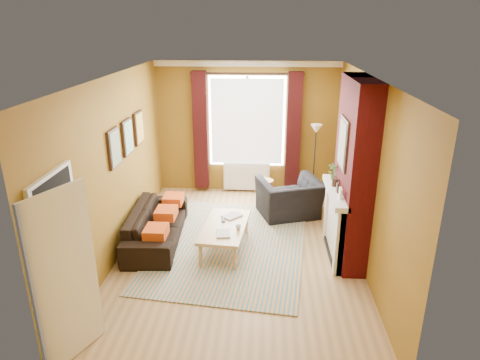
# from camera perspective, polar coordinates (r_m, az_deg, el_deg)

# --- Properties ---
(ground) EXTENTS (5.50, 5.50, 0.00)m
(ground) POSITION_cam_1_polar(r_m,az_deg,el_deg) (7.09, -0.12, -9.46)
(ground) COLOR olive
(ground) RESTS_ON ground
(room_walls) EXTENTS (3.82, 5.54, 2.83)m
(room_walls) POSITION_cam_1_polar(r_m,az_deg,el_deg) (6.77, 5.32, 1.79)
(room_walls) COLOR brown
(room_walls) RESTS_ON ground
(striped_rug) EXTENTS (2.80, 3.61, 0.02)m
(striped_rug) POSITION_cam_1_polar(r_m,az_deg,el_deg) (7.25, -1.30, -8.65)
(striped_rug) COLOR teal
(striped_rug) RESTS_ON ground
(sofa) EXTENTS (0.89, 2.06, 0.59)m
(sofa) POSITION_cam_1_polar(r_m,az_deg,el_deg) (7.42, -11.06, -5.87)
(sofa) COLOR black
(sofa) RESTS_ON ground
(armchair) EXTENTS (1.37, 1.28, 0.73)m
(armchair) POSITION_cam_1_polar(r_m,az_deg,el_deg) (8.22, 6.61, -2.41)
(armchair) COLOR black
(armchair) RESTS_ON ground
(coffee_table) EXTENTS (0.79, 1.38, 0.44)m
(coffee_table) POSITION_cam_1_polar(r_m,az_deg,el_deg) (6.96, -2.01, -6.39)
(coffee_table) COLOR tan
(coffee_table) RESTS_ON ground
(wicker_stool) EXTENTS (0.38, 0.38, 0.44)m
(wicker_stool) POSITION_cam_1_polar(r_m,az_deg,el_deg) (8.97, 3.34, -1.32)
(wicker_stool) COLOR olive
(wicker_stool) RESTS_ON ground
(floor_lamp) EXTENTS (0.27, 0.27, 1.59)m
(floor_lamp) POSITION_cam_1_polar(r_m,az_deg,el_deg) (8.85, 10.05, 5.18)
(floor_lamp) COLOR black
(floor_lamp) RESTS_ON ground
(book_a) EXTENTS (0.24, 0.31, 0.03)m
(book_a) POSITION_cam_1_polar(r_m,az_deg,el_deg) (6.66, -3.16, -7.17)
(book_a) COLOR #999999
(book_a) RESTS_ON coffee_table
(book_b) EXTENTS (0.38, 0.39, 0.02)m
(book_b) POSITION_cam_1_polar(r_m,az_deg,el_deg) (7.31, -1.69, -4.50)
(book_b) COLOR #999999
(book_b) RESTS_ON coffee_table
(mug) EXTENTS (0.11, 0.11, 0.08)m
(mug) POSITION_cam_1_polar(r_m,az_deg,el_deg) (6.77, -0.22, -6.37)
(mug) COLOR #999999
(mug) RESTS_ON coffee_table
(tv_remote) EXTENTS (0.08, 0.18, 0.02)m
(tv_remote) POSITION_cam_1_polar(r_m,az_deg,el_deg) (7.10, -2.28, -5.32)
(tv_remote) COLOR #262629
(tv_remote) RESTS_ON coffee_table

